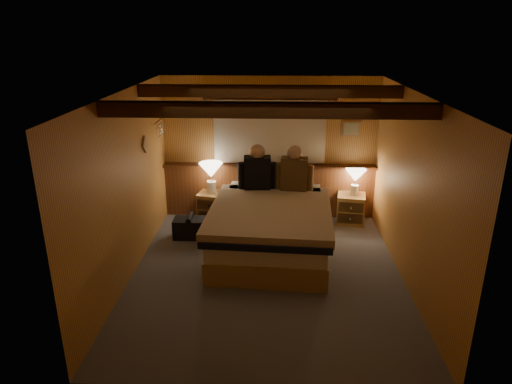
# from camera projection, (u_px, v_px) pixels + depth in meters

# --- Properties ---
(floor) EXTENTS (4.20, 4.20, 0.00)m
(floor) POSITION_uv_depth(u_px,v_px,m) (267.00, 273.00, 6.16)
(floor) COLOR #565A66
(floor) RESTS_ON ground
(ceiling) EXTENTS (4.20, 4.20, 0.00)m
(ceiling) POSITION_uv_depth(u_px,v_px,m) (268.00, 94.00, 5.34)
(ceiling) COLOR #D9AA51
(ceiling) RESTS_ON wall_back
(wall_back) EXTENTS (3.60, 0.00, 3.60)m
(wall_back) POSITION_uv_depth(u_px,v_px,m) (269.00, 148.00, 7.72)
(wall_back) COLOR gold
(wall_back) RESTS_ON floor
(wall_left) EXTENTS (0.00, 4.20, 4.20)m
(wall_left) POSITION_uv_depth(u_px,v_px,m) (127.00, 188.00, 5.82)
(wall_left) COLOR gold
(wall_left) RESTS_ON floor
(wall_right) EXTENTS (0.00, 4.20, 4.20)m
(wall_right) POSITION_uv_depth(u_px,v_px,m) (412.00, 192.00, 5.68)
(wall_right) COLOR gold
(wall_right) RESTS_ON floor
(wall_front) EXTENTS (3.60, 0.00, 3.60)m
(wall_front) POSITION_uv_depth(u_px,v_px,m) (263.00, 275.00, 3.78)
(wall_front) COLOR gold
(wall_front) RESTS_ON floor
(wainscot) EXTENTS (3.60, 0.23, 0.94)m
(wainscot) POSITION_uv_depth(u_px,v_px,m) (269.00, 189.00, 7.91)
(wainscot) COLOR brown
(wainscot) RESTS_ON wall_back
(curtain_window) EXTENTS (2.18, 0.09, 1.11)m
(curtain_window) POSITION_uv_depth(u_px,v_px,m) (270.00, 130.00, 7.55)
(curtain_window) COLOR #402310
(curtain_window) RESTS_ON wall_back
(ceiling_beams) EXTENTS (3.60, 1.65, 0.16)m
(ceiling_beams) POSITION_uv_depth(u_px,v_px,m) (268.00, 99.00, 5.51)
(ceiling_beams) COLOR #402310
(ceiling_beams) RESTS_ON ceiling
(coat_rail) EXTENTS (0.05, 0.55, 0.24)m
(coat_rail) POSITION_uv_depth(u_px,v_px,m) (160.00, 126.00, 7.14)
(coat_rail) COLOR silver
(coat_rail) RESTS_ON wall_left
(framed_print) EXTENTS (0.30, 0.04, 0.25)m
(framed_print) POSITION_uv_depth(u_px,v_px,m) (351.00, 129.00, 7.53)
(framed_print) COLOR #AB8255
(framed_print) RESTS_ON wall_back
(bed) EXTENTS (1.81, 2.27, 0.74)m
(bed) POSITION_uv_depth(u_px,v_px,m) (271.00, 228.00, 6.61)
(bed) COLOR #A98748
(bed) RESTS_ON floor
(nightstand_left) EXTENTS (0.53, 0.49, 0.50)m
(nightstand_left) POSITION_uv_depth(u_px,v_px,m) (213.00, 207.00, 7.77)
(nightstand_left) COLOR #A98748
(nightstand_left) RESTS_ON floor
(nightstand_right) EXTENTS (0.51, 0.48, 0.50)m
(nightstand_right) POSITION_uv_depth(u_px,v_px,m) (351.00, 209.00, 7.68)
(nightstand_right) COLOR #A98748
(nightstand_right) RESTS_ON floor
(lamp_left) EXTENTS (0.39, 0.39, 0.51)m
(lamp_left) POSITION_uv_depth(u_px,v_px,m) (211.00, 172.00, 7.59)
(lamp_left) COLOR white
(lamp_left) RESTS_ON nightstand_left
(lamp_right) EXTENTS (0.34, 0.34, 0.44)m
(lamp_right) POSITION_uv_depth(u_px,v_px,m) (356.00, 177.00, 7.51)
(lamp_right) COLOR white
(lamp_right) RESTS_ON nightstand_right
(person_left) EXTENTS (0.61, 0.26, 0.74)m
(person_left) POSITION_uv_depth(u_px,v_px,m) (257.00, 170.00, 7.10)
(person_left) COLOR black
(person_left) RESTS_ON bed
(person_right) EXTENTS (0.60, 0.28, 0.73)m
(person_right) POSITION_uv_depth(u_px,v_px,m) (294.00, 172.00, 7.05)
(person_right) COLOR #523C21
(person_right) RESTS_ON bed
(duffel_bag) EXTENTS (0.52, 0.31, 0.37)m
(duffel_bag) POSITION_uv_depth(u_px,v_px,m) (190.00, 228.00, 7.17)
(duffel_bag) COLOR black
(duffel_bag) RESTS_ON floor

